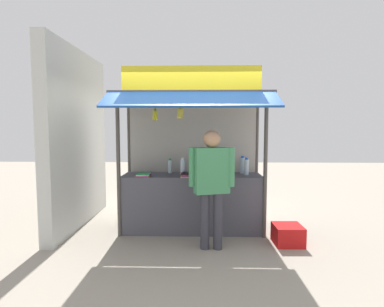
# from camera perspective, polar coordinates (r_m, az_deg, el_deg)

# --- Properties ---
(ground_plane) EXTENTS (20.00, 20.00, 0.00)m
(ground_plane) POSITION_cam_1_polar(r_m,az_deg,el_deg) (5.23, 0.00, -14.08)
(ground_plane) COLOR #9E9384
(stall_counter) EXTENTS (2.25, 0.62, 0.93)m
(stall_counter) POSITION_cam_1_polar(r_m,az_deg,el_deg) (5.10, 0.00, -9.14)
(stall_counter) COLOR #4C4C56
(stall_counter) RESTS_ON ground
(stall_structure) EXTENTS (2.45, 1.47, 2.59)m
(stall_structure) POSITION_cam_1_polar(r_m,az_deg,el_deg) (5.05, 0.03, 3.28)
(stall_structure) COLOR #4C4742
(stall_structure) RESTS_ON ground
(water_bottle_far_right) EXTENTS (0.08, 0.08, 0.28)m
(water_bottle_far_right) POSITION_cam_1_polar(r_m,az_deg,el_deg) (5.08, 3.17, -2.40)
(water_bottle_far_right) COLOR silver
(water_bottle_far_right) RESTS_ON stall_counter
(water_bottle_front_right) EXTENTS (0.08, 0.08, 0.28)m
(water_bottle_front_right) POSITION_cam_1_polar(r_m,az_deg,el_deg) (5.01, -1.77, -2.49)
(water_bottle_front_right) COLOR silver
(water_bottle_front_right) RESTS_ON stall_counter
(water_bottle_mid_left) EXTENTS (0.09, 0.09, 0.31)m
(water_bottle_mid_left) POSITION_cam_1_polar(r_m,az_deg,el_deg) (4.99, 0.23, -2.33)
(water_bottle_mid_left) COLOR silver
(water_bottle_mid_left) RESTS_ON stall_counter
(water_bottle_back_left) EXTENTS (0.08, 0.08, 0.30)m
(water_bottle_back_left) POSITION_cam_1_polar(r_m,az_deg,el_deg) (5.21, 9.39, -2.16)
(water_bottle_back_left) COLOR silver
(water_bottle_back_left) RESTS_ON stall_counter
(water_bottle_left) EXTENTS (0.08, 0.08, 0.28)m
(water_bottle_left) POSITION_cam_1_polar(r_m,az_deg,el_deg) (5.07, 10.11, -2.45)
(water_bottle_left) COLOR silver
(water_bottle_left) RESTS_ON stall_counter
(water_bottle_back_right) EXTENTS (0.07, 0.07, 0.25)m
(water_bottle_back_right) POSITION_cam_1_polar(r_m,az_deg,el_deg) (5.21, -4.12, -2.37)
(water_bottle_back_right) COLOR silver
(water_bottle_back_right) RESTS_ON stall_counter
(magazine_stack_center) EXTENTS (0.23, 0.25, 0.04)m
(magazine_stack_center) POSITION_cam_1_polar(r_m,az_deg,el_deg) (4.92, -9.05, -3.96)
(magazine_stack_center) COLOR orange
(magazine_stack_center) RESTS_ON stall_counter
(magazine_stack_far_left) EXTENTS (0.20, 0.31, 0.06)m
(magazine_stack_far_left) POSITION_cam_1_polar(r_m,az_deg,el_deg) (4.82, -1.01, -3.98)
(magazine_stack_far_left) COLOR yellow
(magazine_stack_far_left) RESTS_ON stall_counter
(magazine_stack_front_left) EXTENTS (0.24, 0.33, 0.06)m
(magazine_stack_front_left) POSITION_cam_1_polar(r_m,az_deg,el_deg) (4.76, 4.56, -4.11)
(magazine_stack_front_left) COLOR green
(magazine_stack_front_left) RESTS_ON stall_counter
(banana_bunch_inner_right) EXTENTS (0.11, 0.11, 0.28)m
(banana_bunch_inner_right) POSITION_cam_1_polar(r_m,az_deg,el_deg) (4.56, -2.20, 7.53)
(banana_bunch_inner_right) COLOR #332D23
(banana_bunch_leftmost) EXTENTS (0.11, 0.11, 0.31)m
(banana_bunch_leftmost) POSITION_cam_1_polar(r_m,az_deg,el_deg) (4.59, -6.90, 7.14)
(banana_bunch_leftmost) COLOR #332D23
(vendor_person) EXTENTS (0.63, 0.32, 1.66)m
(vendor_person) POSITION_cam_1_polar(r_m,az_deg,el_deg) (4.23, 3.68, -4.63)
(vendor_person) COLOR #383842
(vendor_person) RESTS_ON ground
(plastic_crate) EXTENTS (0.41, 0.41, 0.28)m
(plastic_crate) POSITION_cam_1_polar(r_m,az_deg,el_deg) (4.81, 17.45, -14.25)
(plastic_crate) COLOR red
(plastic_crate) RESTS_ON ground
(neighbour_wall) EXTENTS (0.20, 2.40, 3.01)m
(neighbour_wall) POSITION_cam_1_polar(r_m,az_deg,el_deg) (5.67, -20.60, 2.59)
(neighbour_wall) COLOR beige
(neighbour_wall) RESTS_ON ground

